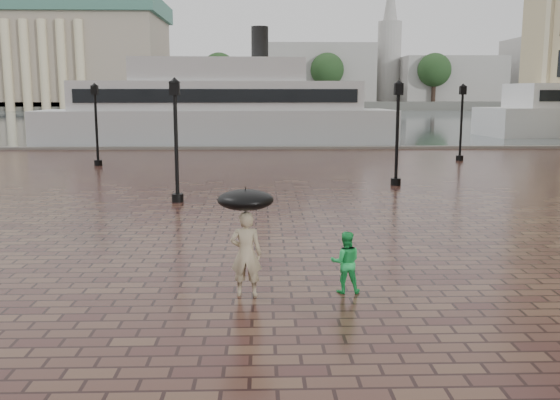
% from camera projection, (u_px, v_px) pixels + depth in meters
% --- Properties ---
extents(ground, '(300.00, 300.00, 0.00)m').
position_uv_depth(ground, '(395.00, 280.00, 13.45)').
color(ground, '#371C19').
rests_on(ground, ground).
extents(harbour_water, '(240.00, 240.00, 0.00)m').
position_uv_depth(harbour_water, '(279.00, 117.00, 104.09)').
color(harbour_water, '#4E585E').
rests_on(harbour_water, ground).
extents(quay_edge, '(80.00, 0.60, 0.30)m').
position_uv_depth(quay_edge, '(301.00, 149.00, 44.98)').
color(quay_edge, slate).
rests_on(quay_edge, ground).
extents(far_shore, '(300.00, 60.00, 2.00)m').
position_uv_depth(far_shore, '(272.00, 104.00, 170.91)').
color(far_shore, '#4C4C47').
rests_on(far_shore, ground).
extents(museum, '(57.00, 32.50, 26.00)m').
position_uv_depth(museum, '(48.00, 52.00, 151.96)').
color(museum, gray).
rests_on(museum, ground).
extents(distant_skyline, '(102.50, 22.00, 33.00)m').
position_uv_depth(distant_skyline, '(458.00, 72.00, 161.04)').
color(distant_skyline, '#9C9994').
rests_on(distant_skyline, ground).
extents(far_trees, '(188.00, 8.00, 13.50)m').
position_uv_depth(far_trees, '(273.00, 70.00, 147.82)').
color(far_trees, '#2D2119').
rests_on(far_trees, ground).
extents(street_lamps, '(21.44, 14.44, 4.40)m').
position_uv_depth(street_lamps, '(290.00, 128.00, 30.26)').
color(street_lamps, black).
rests_on(street_lamps, ground).
extents(adult_pedestrian, '(0.66, 0.46, 1.71)m').
position_uv_depth(adult_pedestrian, '(246.00, 254.00, 12.27)').
color(adult_pedestrian, tan).
rests_on(adult_pedestrian, ground).
extents(child_pedestrian, '(0.63, 0.50, 1.26)m').
position_uv_depth(child_pedestrian, '(346.00, 262.00, 12.52)').
color(child_pedestrian, green).
rests_on(child_pedestrian, ground).
extents(ferry_near, '(28.22, 8.45, 9.13)m').
position_uv_depth(ferry_near, '(218.00, 109.00, 49.49)').
color(ferry_near, silver).
rests_on(ferry_near, ground).
extents(umbrella, '(1.10, 1.10, 1.15)m').
position_uv_depth(umbrella, '(246.00, 200.00, 12.08)').
color(umbrella, black).
rests_on(umbrella, ground).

